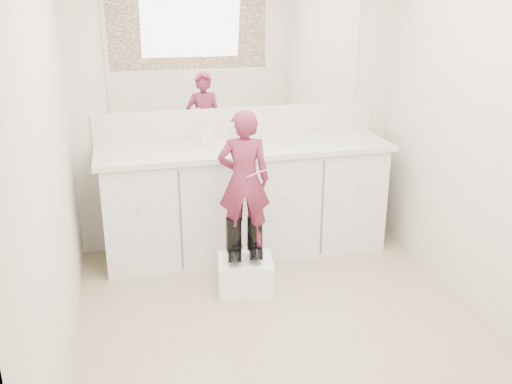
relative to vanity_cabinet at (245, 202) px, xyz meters
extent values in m
plane|color=#8C755B|center=(0.00, -1.23, -0.42)|extent=(3.00, 3.00, 0.00)
plane|color=beige|center=(0.00, 0.27, 0.77)|extent=(2.60, 0.00, 2.60)
plane|color=beige|center=(0.00, -2.73, 0.77)|extent=(2.60, 0.00, 2.60)
plane|color=beige|center=(-1.30, -1.23, 0.78)|extent=(0.00, 3.00, 3.00)
plane|color=beige|center=(1.30, -1.23, 0.78)|extent=(0.00, 3.00, 3.00)
cube|color=silver|center=(0.00, 0.00, 0.00)|extent=(2.20, 0.55, 0.85)
cube|color=beige|center=(0.00, -0.01, 0.45)|extent=(2.28, 0.58, 0.04)
cube|color=beige|center=(0.00, 0.26, 0.59)|extent=(2.28, 0.03, 0.25)
cube|color=white|center=(0.00, 0.26, 1.22)|extent=(2.00, 0.02, 1.00)
cube|color=#472819|center=(0.00, -2.71, 1.22)|extent=(2.00, 0.01, 1.20)
cylinder|color=silver|center=(0.00, 0.15, 0.52)|extent=(0.08, 0.08, 0.10)
imported|color=beige|center=(0.33, -0.02, 0.51)|extent=(0.10, 0.10, 0.09)
imported|color=silver|center=(-0.28, 0.05, 0.57)|extent=(0.10, 0.10, 0.21)
cube|color=white|center=(-0.15, -0.63, -0.30)|extent=(0.42, 0.37, 0.24)
imported|color=#B53766|center=(-0.15, -0.61, 0.40)|extent=(0.38, 0.28, 0.97)
cylinder|color=#E15798|center=(-0.08, -0.69, 0.47)|extent=(0.14, 0.03, 0.06)
camera|label=1|loc=(-0.93, -4.16, 1.63)|focal=40.00mm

